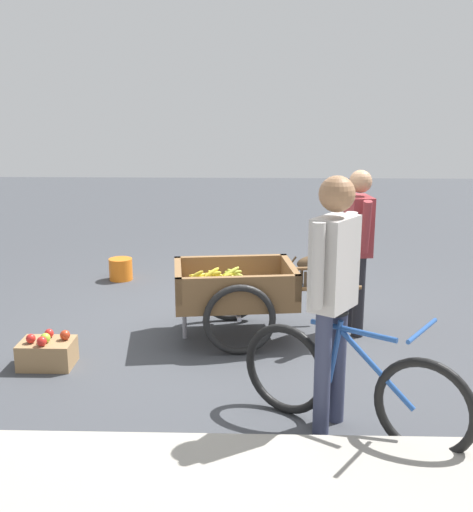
# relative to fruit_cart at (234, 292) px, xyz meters

# --- Properties ---
(ground_plane) EXTENTS (24.00, 24.00, 0.00)m
(ground_plane) POSITION_rel_fruit_cart_xyz_m (-0.03, -0.22, -0.44)
(ground_plane) COLOR #3D3F44
(fruit_cart) EXTENTS (1.73, 1.01, 0.72)m
(fruit_cart) POSITION_rel_fruit_cart_xyz_m (0.00, 0.00, 0.00)
(fruit_cart) COLOR brown
(fruit_cart) RESTS_ON ground
(vendor_person) EXTENTS (0.24, 0.60, 1.55)m
(vendor_person) POSITION_rel_fruit_cart_xyz_m (-1.14, -0.16, 0.49)
(vendor_person) COLOR black
(vendor_person) RESTS_ON ground
(bicycle) EXTENTS (1.41, 0.98, 0.85)m
(bicycle) POSITION_rel_fruit_cart_xyz_m (-0.82, 1.74, -0.08)
(bicycle) COLOR black
(bicycle) RESTS_ON ground
(cyclist_person) EXTENTS (0.36, 0.46, 1.72)m
(cyclist_person) POSITION_rel_fruit_cart_xyz_m (-0.70, 1.66, 0.60)
(cyclist_person) COLOR #333851
(cyclist_person) RESTS_ON ground
(dog) EXTENTS (0.64, 0.32, 0.40)m
(dog) POSITION_rel_fruit_cart_xyz_m (-0.93, -1.76, -0.17)
(dog) COLOR #4C3823
(dog) RESTS_ON ground
(plastic_bucket) EXTENTS (0.29, 0.29, 0.27)m
(plastic_bucket) POSITION_rel_fruit_cart_xyz_m (1.47, -1.89, -0.30)
(plastic_bucket) COLOR orange
(plastic_bucket) RESTS_ON ground
(apple_crate) EXTENTS (0.44, 0.32, 0.30)m
(apple_crate) POSITION_rel_fruit_cart_xyz_m (1.54, 0.72, -0.32)
(apple_crate) COLOR #99754C
(apple_crate) RESTS_ON ground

